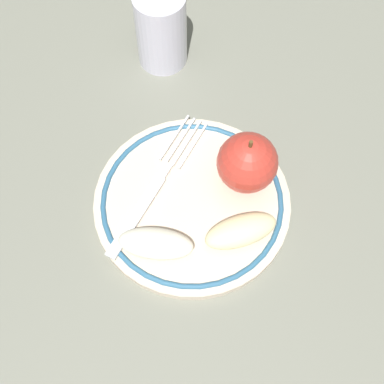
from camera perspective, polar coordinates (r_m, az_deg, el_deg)
ground_plane at (r=0.58m, az=0.01°, el=-1.39°), size 2.00×2.00×0.00m
plate at (r=0.58m, az=0.00°, el=-1.20°), size 0.21×0.21×0.01m
apple_red_whole at (r=0.56m, az=5.92°, el=3.13°), size 0.06×0.06×0.07m
apple_slice_front at (r=0.55m, az=5.05°, el=-4.34°), size 0.08×0.07×0.02m
apple_slice_back at (r=0.54m, az=-3.88°, el=-5.51°), size 0.07×0.08×0.02m
fork at (r=0.58m, az=-4.08°, el=0.43°), size 0.19×0.06×0.00m
drinking_glass at (r=0.67m, az=-3.31°, el=16.96°), size 0.06×0.06×0.10m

